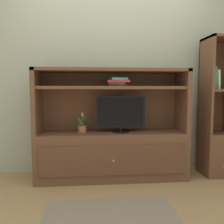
# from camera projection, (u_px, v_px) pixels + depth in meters

# --- Properties ---
(ground_plane) EXTENTS (8.00, 8.00, 0.00)m
(ground_plane) POSITION_uv_depth(u_px,v_px,m) (115.00, 191.00, 2.58)
(ground_plane) COLOR tan
(painted_rear_wall) EXTENTS (6.00, 0.10, 2.80)m
(painted_rear_wall) POSITION_uv_depth(u_px,v_px,m) (109.00, 66.00, 3.19)
(painted_rear_wall) COLOR #ADB29E
(painted_rear_wall) RESTS_ON ground_plane
(area_rug) EXTENTS (1.16, 0.79, 0.01)m
(area_rug) POSITION_uv_depth(u_px,v_px,m) (111.00, 221.00, 1.97)
(area_rug) COLOR gray
(area_rug) RESTS_ON ground_plane
(media_console) EXTENTS (1.81, 0.49, 1.33)m
(media_console) POSITION_uv_depth(u_px,v_px,m) (112.00, 142.00, 2.94)
(media_console) COLOR brown
(media_console) RESTS_ON ground_plane
(tv_monitor) EXTENTS (0.60, 0.21, 0.44)m
(tv_monitor) POSITION_uv_depth(u_px,v_px,m) (121.00, 113.00, 2.90)
(tv_monitor) COLOR black
(tv_monitor) RESTS_ON media_console
(potted_plant) EXTENTS (0.11, 0.11, 0.25)m
(potted_plant) POSITION_uv_depth(u_px,v_px,m) (82.00, 128.00, 2.90)
(potted_plant) COLOR #B26642
(potted_plant) RESTS_ON media_console
(magazine_stack) EXTENTS (0.27, 0.32, 0.10)m
(magazine_stack) POSITION_uv_depth(u_px,v_px,m) (117.00, 82.00, 2.87)
(magazine_stack) COLOR black
(magazine_stack) RESTS_ON media_console
(bookshelf_tall) EXTENTS (0.37, 0.38, 1.74)m
(bookshelf_tall) POSITION_uv_depth(u_px,v_px,m) (217.00, 128.00, 3.05)
(bookshelf_tall) COLOR brown
(bookshelf_tall) RESTS_ON ground_plane
(upright_book_row) EXTENTS (0.11, 0.17, 0.28)m
(upright_book_row) POSITION_uv_depth(u_px,v_px,m) (213.00, 79.00, 2.98)
(upright_book_row) COLOR #A56638
(upright_book_row) RESTS_ON bookshelf_tall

